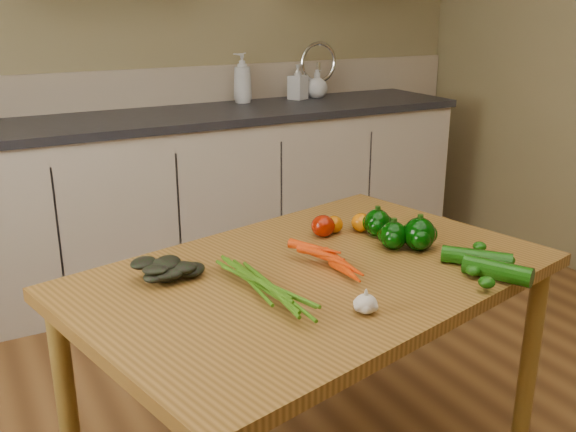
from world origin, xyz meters
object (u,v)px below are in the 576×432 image
at_px(tomato_b, 334,224).
at_px(garlic_bulb, 366,304).
at_px(tomato_a, 323,226).
at_px(pepper_b, 377,223).
at_px(zucchini_b, 497,271).
at_px(soap_bottle_a, 242,78).
at_px(tomato_c, 361,222).
at_px(leafy_greens, 164,262).
at_px(soap_bottle_c, 317,84).
at_px(pepper_a, 393,236).
at_px(soap_bottle_b, 298,82).
at_px(table, 314,295).
at_px(zucchini_a, 477,258).
at_px(pepper_c, 419,234).
at_px(carrot_bunch, 308,265).

bearing_deg(tomato_b, garlic_bulb, -114.68).
bearing_deg(tomato_a, pepper_b, -25.76).
bearing_deg(zucchini_b, pepper_b, 99.94).
relative_size(pepper_b, tomato_a, 1.12).
height_order(soap_bottle_a, tomato_c, soap_bottle_a).
height_order(soap_bottle_a, leafy_greens, soap_bottle_a).
bearing_deg(soap_bottle_c, soap_bottle_a, 163.47).
bearing_deg(pepper_a, pepper_b, 77.78).
height_order(soap_bottle_b, pepper_a, soap_bottle_b).
bearing_deg(pepper_a, table, -174.72).
bearing_deg(table, zucchini_a, -38.44).
bearing_deg(tomato_a, pepper_c, -50.45).
height_order(table, pepper_a, pepper_a).
relative_size(pepper_c, tomato_b, 1.60).
xyz_separation_m(carrot_bunch, garlic_bulb, (0.01, -0.26, -0.01)).
height_order(leafy_greens, zucchini_b, leafy_greens).
relative_size(table, tomato_c, 22.49).
xyz_separation_m(table, garlic_bulb, (-0.03, -0.29, 0.10)).
distance_m(garlic_bulb, tomato_a, 0.55).
relative_size(pepper_b, tomato_b, 1.40).
bearing_deg(pepper_c, leafy_greens, 168.02).
bearing_deg(tomato_b, zucchini_b, -70.80).
distance_m(table, garlic_bulb, 0.31).
xyz_separation_m(soap_bottle_a, zucchini_a, (-0.22, -2.07, -0.30)).
relative_size(soap_bottle_b, soap_bottle_c, 1.24).
bearing_deg(garlic_bulb, zucchini_a, 11.32).
bearing_deg(garlic_bulb, pepper_c, 35.05).
bearing_deg(tomato_a, table, -126.39).
xyz_separation_m(zucchini_a, zucchini_b, (-0.02, -0.10, 0.00)).
height_order(tomato_a, zucchini_b, tomato_a).
height_order(pepper_b, zucchini_b, pepper_b).
distance_m(pepper_b, pepper_c, 0.17).
bearing_deg(tomato_b, carrot_bunch, -133.27).
relative_size(pepper_a, zucchini_a, 0.43).
height_order(tomato_a, zucchini_a, tomato_a).
bearing_deg(pepper_c, tomato_a, 129.55).
bearing_deg(soap_bottle_c, tomato_b, -131.84).
distance_m(leafy_greens, tomato_b, 0.61).
relative_size(carrot_bunch, pepper_b, 2.86).
height_order(soap_bottle_b, zucchini_a, soap_bottle_b).
relative_size(carrot_bunch, tomato_b, 3.99).
bearing_deg(zucchini_a, soap_bottle_b, 74.72).
height_order(table, soap_bottle_a, soap_bottle_a).
height_order(leafy_greens, pepper_a, leafy_greens).
xyz_separation_m(soap_bottle_b, soap_bottle_c, (0.13, 0.00, -0.02)).
distance_m(pepper_b, zucchini_b, 0.45).
bearing_deg(table, soap_bottle_b, 48.78).
xyz_separation_m(table, soap_bottle_c, (1.11, 1.84, 0.35)).
height_order(tomato_b, zucchini_a, tomato_b).
bearing_deg(tomato_b, table, -132.07).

